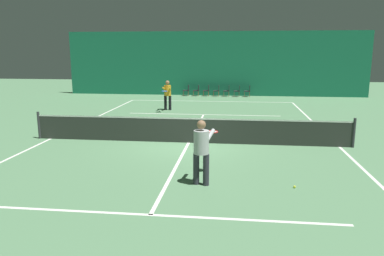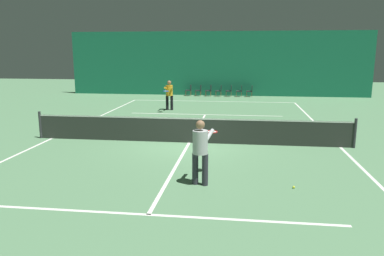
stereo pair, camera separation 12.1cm
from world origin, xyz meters
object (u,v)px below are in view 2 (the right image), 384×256
object	(u,v)px
courtside_chair_4	(230,90)
courtside_chair_5	(240,90)
courtside_chair_3	(219,90)
tennis_ball	(294,187)
courtside_chair_0	(189,90)
player_near	(201,147)
player_far	(169,93)
courtside_chair_2	(209,90)
tennis_net	(189,129)
courtside_chair_1	(199,90)
courtside_chair_6	(250,90)

from	to	relation	value
courtside_chair_4	courtside_chair_5	bearing A→B (deg)	90.00
courtside_chair_3	tennis_ball	size ratio (longest dim) A/B	12.73
courtside_chair_0	player_near	bearing A→B (deg)	8.65
player_far	courtside_chair_3	distance (m)	7.61
player_near	courtside_chair_5	size ratio (longest dim) A/B	2.03
courtside_chair_2	player_far	bearing A→B (deg)	-13.71
courtside_chair_3	tennis_net	bearing A→B (deg)	-1.12
courtside_chair_2	tennis_ball	xyz separation A→B (m)	(3.75, -19.31, -0.45)
courtside_chair_1	courtside_chair_3	distance (m)	1.55
player_near	courtside_chair_3	xyz separation A→B (m)	(-0.61, 19.30, -0.51)
courtside_chair_4	courtside_chair_6	xyz separation A→B (m)	(1.55, 0.00, 0.00)
tennis_ball	courtside_chair_4	bearing A→B (deg)	96.50
player_far	courtside_chair_3	xyz separation A→B (m)	(2.52, 7.16, -0.52)
player_near	courtside_chair_6	world-z (taller)	player_near
courtside_chair_1	courtside_chair_6	world-z (taller)	same
player_far	courtside_chair_2	distance (m)	7.39
courtside_chair_3	courtside_chair_4	size ratio (longest dim) A/B	1.00
courtside_chair_3	courtside_chair_6	world-z (taller)	same
courtside_chair_5	courtside_chair_2	bearing A→B (deg)	-90.00
player_near	player_far	size ratio (longest dim) A/B	0.99
player_near	courtside_chair_0	size ratio (longest dim) A/B	2.03
courtside_chair_5	tennis_ball	distance (m)	19.37
player_near	courtside_chair_2	size ratio (longest dim) A/B	2.03
player_near	courtside_chair_1	size ratio (longest dim) A/B	2.03
courtside_chair_6	courtside_chair_3	bearing A→B (deg)	-90.00
courtside_chair_0	courtside_chair_2	distance (m)	1.55
courtside_chair_1	courtside_chair_5	distance (m)	3.10
courtside_chair_4	courtside_chair_5	world-z (taller)	same
courtside_chair_5	player_near	bearing A→B (deg)	-2.79
courtside_chair_6	tennis_ball	size ratio (longest dim) A/B	12.73
courtside_chair_1	tennis_ball	bearing A→B (deg)	13.19
courtside_chair_4	courtside_chair_2	bearing A→B (deg)	-90.00
player_near	player_far	distance (m)	12.54
tennis_net	player_near	distance (m)	4.52
player_near	courtside_chair_6	distance (m)	19.38
courtside_chair_1	courtside_chair_3	size ratio (longest dim) A/B	1.00
courtside_chair_2	tennis_ball	size ratio (longest dim) A/B	12.73
courtside_chair_0	courtside_chair_1	distance (m)	0.78
courtside_chair_0	tennis_ball	xyz separation A→B (m)	(5.30, -19.31, -0.45)
courtside_chair_2	courtside_chair_4	bearing A→B (deg)	90.00
courtside_chair_0	courtside_chair_1	size ratio (longest dim) A/B	1.00
courtside_chair_1	player_near	bearing A→B (deg)	6.38
courtside_chair_0	courtside_chair_1	bearing A→B (deg)	90.00
tennis_net	player_far	distance (m)	8.07
courtside_chair_4	player_near	bearing A→B (deg)	-0.49
tennis_net	courtside_chair_4	world-z (taller)	tennis_net
player_near	courtside_chair_4	distance (m)	19.31
player_near	courtside_chair_6	xyz separation A→B (m)	(1.72, 19.30, -0.51)
courtside_chair_1	courtside_chair_5	size ratio (longest dim) A/B	1.00
player_near	tennis_ball	xyz separation A→B (m)	(2.37, -0.01, -0.96)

